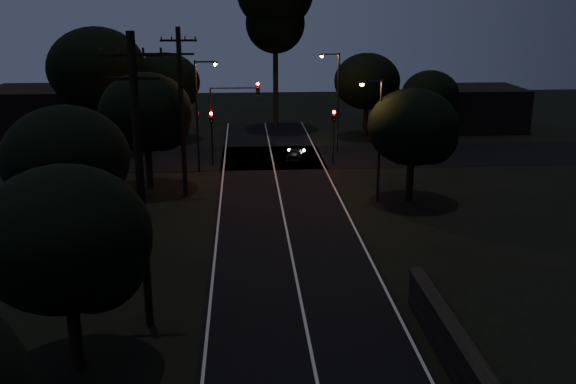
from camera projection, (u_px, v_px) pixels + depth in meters
road_surface at (280, 198)px, 40.60m from camera, size 60.00×70.00×0.03m
utility_pole_mid at (140, 181)px, 23.15m from camera, size 2.20×0.30×11.00m
utility_pole_far at (182, 111)px, 39.47m from camera, size 2.20×0.30×10.50m
tree_left_b at (71, 243)px, 20.38m from camera, size 5.56×5.56×7.07m
tree_left_c at (70, 162)px, 29.70m from camera, size 5.88×5.88×7.42m
tree_left_d at (149, 114)px, 41.26m from camera, size 6.02×6.02×7.64m
tree_far_nw at (168, 84)px, 56.52m from camera, size 6.05×6.05×7.66m
tree_far_w at (100, 71)px, 51.87m from camera, size 7.88×7.88×10.04m
tree_far_ne at (369, 83)px, 57.77m from camera, size 5.95×5.95×7.53m
tree_far_e at (432, 96)px, 55.49m from camera, size 4.93×4.93×6.26m
tree_right_a at (416, 129)px, 38.69m from camera, size 5.50×5.50×6.99m
tall_pine at (275, 1)px, 60.08m from camera, size 7.28×7.28×16.53m
building_left at (48, 112)px, 58.57m from camera, size 10.00×8.00×4.40m
building_right at (472, 108)px, 62.30m from camera, size 9.00×7.00×4.00m
signal_left at (212, 128)px, 47.96m from camera, size 0.28×0.35×4.10m
signal_right at (334, 126)px, 48.58m from camera, size 0.28×0.35×4.10m
signal_mast at (234, 108)px, 47.64m from camera, size 3.70×0.35×6.25m
streetlight_a at (200, 109)px, 45.49m from camera, size 1.66×0.26×8.00m
streetlight_b at (336, 95)px, 51.95m from camera, size 1.66×0.26×8.00m
streetlight_c at (377, 132)px, 38.69m from camera, size 1.46×0.26×7.50m
car at (295, 154)px, 49.83m from camera, size 1.70×3.19×1.03m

